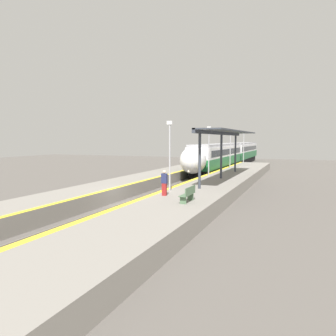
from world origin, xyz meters
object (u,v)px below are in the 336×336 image
object	(u,v)px
railway_signal	(199,155)
lamppost_mid	(209,147)
lamppost_farthest	(244,144)
lamppost_far	(230,146)
train	(230,154)
person_waiting	(164,183)
lamppost_near	(170,151)
platform_bench	(188,194)

from	to	relation	value
railway_signal	lamppost_mid	bearing A→B (deg)	-68.93
lamppost_farthest	lamppost_mid	bearing A→B (deg)	-90.00
lamppost_mid	lamppost_far	bearing A→B (deg)	90.00
lamppost_far	train	bearing A→B (deg)	101.36
person_waiting	railway_signal	xyz separation A→B (m)	(-4.98, 23.91, 0.63)
person_waiting	lamppost_farthest	distance (m)	32.50
lamppost_near	lamppost_mid	size ratio (longest dim) A/B	1.00
platform_bench	lamppost_farthest	size ratio (longest dim) A/B	0.35
train	lamppost_mid	distance (m)	21.68
platform_bench	railway_signal	size ratio (longest dim) A/B	0.42
railway_signal	lamppost_mid	size ratio (longest dim) A/B	0.84
train	railway_signal	world-z (taller)	railway_signal
train	person_waiting	distance (m)	33.78
platform_bench	lamppost_mid	size ratio (longest dim) A/B	0.35
platform_bench	person_waiting	size ratio (longest dim) A/B	1.05
person_waiting	lamppost_farthest	world-z (taller)	lamppost_farthest
lamppost_near	lamppost_far	distance (m)	20.28
person_waiting	railway_signal	size ratio (longest dim) A/B	0.40
lamppost_farthest	lamppost_near	bearing A→B (deg)	-90.00
person_waiting	lamppost_farthest	xyz separation A→B (m)	(-0.45, 32.44, 1.95)
platform_bench	lamppost_mid	distance (m)	14.07
train	lamppost_farthest	xyz separation A→B (m)	(2.28, -1.23, 1.52)
train	platform_bench	xyz separation A→B (m)	(4.84, -35.15, -0.79)
person_waiting	lamppost_near	size ratio (longest dim) A/B	0.34
lamppost_far	lamppost_near	bearing A→B (deg)	-90.00
lamppost_near	lamppost_farthest	xyz separation A→B (m)	(0.00, 30.42, 0.00)
lamppost_near	lamppost_mid	bearing A→B (deg)	90.00
train	lamppost_mid	world-z (taller)	lamppost_mid
platform_bench	lamppost_near	size ratio (longest dim) A/B	0.35
train	lamppost_far	distance (m)	11.69
person_waiting	lamppost_near	world-z (taller)	lamppost_near
train	lamppost_near	size ratio (longest dim) A/B	8.88
railway_signal	lamppost_mid	world-z (taller)	lamppost_mid
lamppost_mid	lamppost_near	bearing A→B (deg)	-90.00
platform_bench	lamppost_near	xyz separation A→B (m)	(-2.56, 3.50, 2.30)
train	railway_signal	xyz separation A→B (m)	(-2.25, -9.75, 0.20)
lamppost_near	person_waiting	bearing A→B (deg)	-77.34
train	lamppost_mid	xyz separation A→B (m)	(2.28, -21.51, 1.52)
lamppost_near	lamppost_mid	xyz separation A→B (m)	(0.00, 10.14, 0.00)
train	lamppost_near	world-z (taller)	lamppost_near
person_waiting	train	bearing A→B (deg)	94.65
person_waiting	lamppost_far	bearing A→B (deg)	91.16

